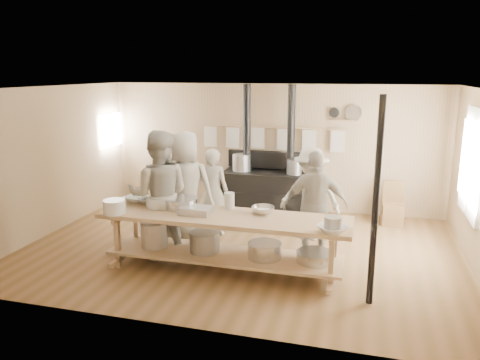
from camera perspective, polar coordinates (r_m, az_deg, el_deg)
The scene contains 24 objects.
ground at distance 7.78m, azimuth 0.06°, elevation -8.36°, with size 7.00×7.00×0.00m, color brown.
room_shell at distance 7.34m, azimuth 0.06°, elevation 3.51°, with size 7.00×7.00×7.00m.
window_right at distance 7.86m, azimuth 26.55°, elevation 1.84°, with size 0.09×1.50×1.65m.
left_opening at distance 10.53m, azimuth -15.48°, elevation 5.87°, with size 0.00×0.90×0.90m.
stove at distance 9.59m, azimuth 3.34°, elevation -0.93°, with size 1.90×0.75×2.60m.
towel_rail at distance 9.66m, azimuth 3.81°, elevation 5.48°, with size 3.00×0.04×0.47m.
back_wall_shelf at distance 9.46m, azimuth 12.69°, elevation 7.71°, with size 0.63×0.14×0.32m.
prep_table at distance 6.79m, azimuth -2.02°, elevation -6.96°, with size 3.60×0.90×0.85m.
support_post at distance 5.85m, azimuth 16.21°, elevation -2.81°, with size 0.08×0.08×2.60m, color black.
cook_far_left at distance 8.25m, azimuth -3.31°, elevation -1.44°, with size 0.57×0.37×1.56m, color #A39E90.
cook_left at distance 7.28m, azimuth -9.82°, elevation -1.80°, with size 0.97×0.76×2.00m, color #A39E90.
cook_center at distance 7.86m, azimuth -6.65°, elevation -0.93°, with size 0.93×0.60×1.90m, color #A39E90.
cook_right at distance 7.25m, azimuth 9.19°, elevation -3.09°, with size 0.99×0.41×1.69m, color #A39E90.
cook_by_window at distance 8.07m, azimuth 8.56°, elevation -1.71°, with size 1.04×0.60×1.61m, color #A39E90.
chair at distance 9.34m, azimuth 18.09°, elevation -3.73°, with size 0.40×0.40×0.82m.
bowl_white_a at distance 7.54m, azimuth -12.55°, elevation -2.24°, with size 0.35×0.35×0.08m, color white.
bowl_steel_a at distance 7.35m, azimuth -11.26°, elevation -2.55°, with size 0.29×0.29×0.09m, color silver.
bowl_white_b at distance 6.09m, azimuth 11.17°, elevation -5.89°, with size 0.37×0.37×0.09m, color white.
bowl_steel_b at distance 6.75m, azimuth 2.82°, elevation -3.69°, with size 0.33×0.33×0.10m, color silver.
roasting_pan at distance 6.76m, azimuth -5.42°, elevation -3.71°, with size 0.45×0.30×0.10m, color #B2B2B7.
mixing_bowl_large at distance 7.04m, azimuth -7.17°, elevation -2.82°, with size 0.49×0.49×0.16m, color silver.
bucket_galv at distance 6.07m, azimuth 11.26°, elevation -5.36°, with size 0.23×0.23×0.21m, color gray.
deep_bowl_enamel at distance 6.97m, azimuth -15.08°, elevation -3.16°, with size 0.32×0.32×0.20m, color white.
pitcher at distance 6.95m, azimuth -1.32°, elevation -2.55°, with size 0.16×0.16×0.24m, color white.
Camera 1 is at (1.89, -6.98, 2.86)m, focal length 35.00 mm.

